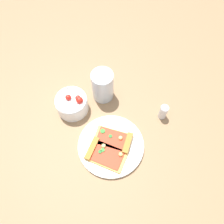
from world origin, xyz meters
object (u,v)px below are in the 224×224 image
pepper_shaker (164,111)px  plate (111,146)px  soda_glass (103,86)px  pizza_slice_near (104,153)px  salad_bowl (72,104)px  pizza_slice_far (116,140)px

pepper_shaker → plate: bearing=81.7°
soda_glass → pepper_shaker: soda_glass is taller
plate → pizza_slice_near: size_ratio=1.53×
salad_bowl → pepper_shaker: 0.34m
plate → pizza_slice_near: bearing=101.4°
soda_glass → pizza_slice_far: bearing=153.4°
pizza_slice_far → pizza_slice_near: bearing=97.4°
pizza_slice_far → salad_bowl: size_ratio=1.26×
plate → salad_bowl: bearing=2.8°
plate → pizza_slice_far: pizza_slice_far is taller
pizza_slice_near → pepper_shaker: 0.27m
plate → pizza_slice_far: (0.00, -0.02, 0.01)m
plate → pepper_shaker: pepper_shaker is taller
pizza_slice_far → salad_bowl: bearing=9.3°
plate → soda_glass: soda_glass is taller
pizza_slice_near → pepper_shaker: (-0.02, -0.26, 0.02)m
pizza_slice_near → salad_bowl: bearing=-7.6°
pizza_slice_near → pepper_shaker: pepper_shaker is taller
plate → pizza_slice_near: pizza_slice_near is taller
soda_glass → pepper_shaker: 0.24m
plate → soda_glass: bearing=-32.3°
pizza_slice_near → pizza_slice_far: size_ratio=1.01×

